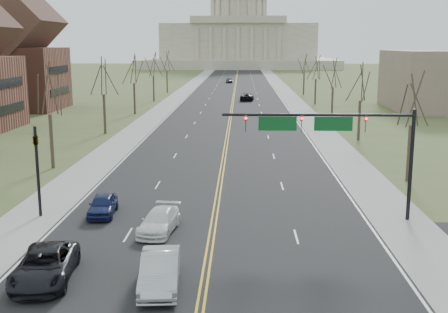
# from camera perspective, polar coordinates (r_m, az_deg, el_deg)

# --- Properties ---
(road) EXTENTS (20.00, 380.00, 0.01)m
(road) POSITION_cam_1_polar(r_m,az_deg,el_deg) (132.10, 1.06, 6.56)
(road) COLOR black
(road) RESTS_ON ground
(cross_road) EXTENTS (120.00, 14.00, 0.01)m
(cross_road) POSITION_cam_1_polar(r_m,az_deg,el_deg) (29.85, -1.68, -10.62)
(cross_road) COLOR black
(cross_road) RESTS_ON ground
(sidewalk_left) EXTENTS (4.00, 380.00, 0.03)m
(sidewalk_left) POSITION_cam_1_polar(r_m,az_deg,el_deg) (132.80, -4.16, 6.56)
(sidewalk_left) COLOR gray
(sidewalk_left) RESTS_ON ground
(sidewalk_right) EXTENTS (4.00, 380.00, 0.03)m
(sidewalk_right) POSITION_cam_1_polar(r_m,az_deg,el_deg) (132.48, 6.29, 6.51)
(sidewalk_right) COLOR gray
(sidewalk_right) RESTS_ON ground
(center_line) EXTENTS (0.42, 380.00, 0.01)m
(center_line) POSITION_cam_1_polar(r_m,az_deg,el_deg) (132.10, 1.06, 6.56)
(center_line) COLOR gold
(center_line) RESTS_ON road
(edge_line_left) EXTENTS (0.15, 380.00, 0.01)m
(edge_line_left) POSITION_cam_1_polar(r_m,az_deg,el_deg) (132.59, -3.21, 6.56)
(edge_line_left) COLOR silver
(edge_line_left) RESTS_ON road
(edge_line_right) EXTENTS (0.15, 380.00, 0.01)m
(edge_line_right) POSITION_cam_1_polar(r_m,az_deg,el_deg) (132.33, 5.33, 6.52)
(edge_line_right) COLOR silver
(edge_line_right) RESTS_ON road
(capitol) EXTENTS (90.00, 60.00, 50.00)m
(capitol) POSITION_cam_1_polar(r_m,az_deg,el_deg) (271.54, 1.47, 12.05)
(capitol) COLOR beige
(capitol) RESTS_ON ground
(signal_mast) EXTENTS (12.12, 0.44, 7.20)m
(signal_mast) POSITION_cam_1_polar(r_m,az_deg,el_deg) (35.99, 10.93, 2.52)
(signal_mast) COLOR black
(signal_mast) RESTS_ON ground
(signal_left) EXTENTS (0.32, 0.36, 6.00)m
(signal_left) POSITION_cam_1_polar(r_m,az_deg,el_deg) (38.26, -18.46, -0.46)
(signal_left) COLOR black
(signal_left) RESTS_ON ground
(tree_r_0) EXTENTS (3.74, 3.74, 8.50)m
(tree_r_0) POSITION_cam_1_polar(r_m,az_deg,el_deg) (47.87, 18.59, 5.25)
(tree_r_0) COLOR #3E3224
(tree_r_0) RESTS_ON ground
(tree_l_0) EXTENTS (3.96, 3.96, 9.00)m
(tree_l_0) POSITION_cam_1_polar(r_m,az_deg,el_deg) (52.69, -17.40, 6.26)
(tree_l_0) COLOR #3E3224
(tree_l_0) RESTS_ON ground
(tree_r_1) EXTENTS (3.74, 3.74, 8.50)m
(tree_r_1) POSITION_cam_1_polar(r_m,az_deg,el_deg) (67.20, 13.73, 7.13)
(tree_r_1) COLOR #3E3224
(tree_r_1) RESTS_ON ground
(tree_l_1) EXTENTS (3.96, 3.96, 9.00)m
(tree_l_1) POSITION_cam_1_polar(r_m,az_deg,el_deg) (71.84, -12.19, 7.77)
(tree_l_1) COLOR #3E3224
(tree_l_1) RESTS_ON ground
(tree_r_2) EXTENTS (3.74, 3.74, 8.50)m
(tree_r_2) POSITION_cam_1_polar(r_m,az_deg,el_deg) (86.84, 11.04, 8.14)
(tree_r_2) COLOR #3E3224
(tree_r_2) RESTS_ON ground
(tree_l_2) EXTENTS (3.96, 3.96, 9.00)m
(tree_l_2) POSITION_cam_1_polar(r_m,az_deg,el_deg) (91.35, -9.17, 8.60)
(tree_l_2) COLOR #3E3224
(tree_l_2) RESTS_ON ground
(tree_r_3) EXTENTS (3.74, 3.74, 8.50)m
(tree_r_3) POSITION_cam_1_polar(r_m,az_deg,el_deg) (106.61, 9.34, 8.77)
(tree_r_3) COLOR #3E3224
(tree_r_3) RESTS_ON ground
(tree_l_3) EXTENTS (3.96, 3.96, 9.00)m
(tree_l_3) POSITION_cam_1_polar(r_m,az_deg,el_deg) (111.04, -7.21, 9.13)
(tree_l_3) COLOR #3E3224
(tree_l_3) RESTS_ON ground
(tree_r_4) EXTENTS (3.74, 3.74, 8.50)m
(tree_r_4) POSITION_cam_1_polar(r_m,az_deg,el_deg) (126.45, 8.16, 9.20)
(tree_r_4) COLOR #3E3224
(tree_r_4) RESTS_ON ground
(tree_l_4) EXTENTS (3.96, 3.96, 9.00)m
(tree_l_4) POSITION_cam_1_polar(r_m,az_deg,el_deg) (130.82, -5.84, 9.50)
(tree_l_4) COLOR #3E3224
(tree_l_4) RESTS_ON ground
(bldg_left_far) EXTENTS (17.10, 14.28, 23.25)m
(bldg_left_far) POSITION_cam_1_polar(r_m,az_deg,el_deg) (103.55, -21.07, 9.76)
(bldg_left_far) COLOR brown
(bldg_left_far) RESTS_ON ground
(car_sb_inner_lead) EXTENTS (2.13, 5.11, 1.64)m
(car_sb_inner_lead) POSITION_cam_1_polar(r_m,az_deg,el_deg) (26.77, -6.52, -11.45)
(car_sb_inner_lead) COLOR #A8ACB0
(car_sb_inner_lead) RESTS_ON road
(car_sb_outer_lead) EXTENTS (3.17, 5.81, 1.54)m
(car_sb_outer_lead) POSITION_cam_1_polar(r_m,az_deg,el_deg) (28.63, -17.73, -10.49)
(car_sb_outer_lead) COLOR black
(car_sb_outer_lead) RESTS_ON road
(car_sb_inner_second) EXTENTS (2.46, 4.84, 1.35)m
(car_sb_inner_second) POSITION_cam_1_polar(r_m,az_deg,el_deg) (34.24, -6.60, -6.55)
(car_sb_inner_second) COLOR white
(car_sb_inner_second) RESTS_ON road
(car_sb_outer_second) EXTENTS (1.91, 4.18, 1.39)m
(car_sb_outer_second) POSITION_cam_1_polar(r_m,az_deg,el_deg) (38.16, -12.21, -4.81)
(car_sb_outer_second) COLOR #161E4E
(car_sb_outer_second) RESTS_ON road
(car_far_nb) EXTENTS (2.90, 5.60, 1.51)m
(car_far_nb) POSITION_cam_1_polar(r_m,az_deg,el_deg) (112.51, 2.35, 6.09)
(car_far_nb) COLOR black
(car_far_nb) RESTS_ON road
(car_far_sb) EXTENTS (2.09, 4.30, 1.41)m
(car_far_sb) POSITION_cam_1_polar(r_m,az_deg,el_deg) (163.45, 0.53, 7.74)
(car_far_sb) COLOR #46484D
(car_far_sb) RESTS_ON road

